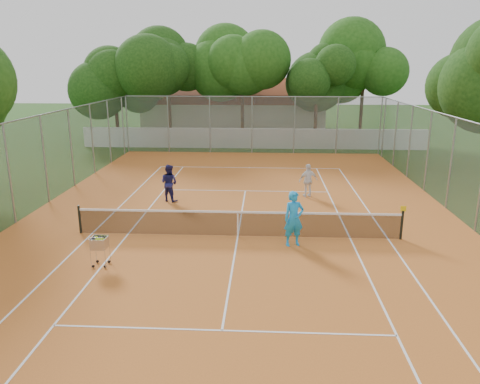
# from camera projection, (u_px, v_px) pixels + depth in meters

# --- Properties ---
(ground) EXTENTS (120.00, 120.00, 0.00)m
(ground) POSITION_uv_depth(u_px,v_px,m) (238.00, 236.00, 17.32)
(ground) COLOR #1B3C10
(ground) RESTS_ON ground
(court_pad) EXTENTS (18.00, 34.00, 0.02)m
(court_pad) POSITION_uv_depth(u_px,v_px,m) (238.00, 236.00, 17.32)
(court_pad) COLOR #C26825
(court_pad) RESTS_ON ground
(court_lines) EXTENTS (10.98, 23.78, 0.01)m
(court_lines) POSITION_uv_depth(u_px,v_px,m) (238.00, 236.00, 17.32)
(court_lines) COLOR white
(court_lines) RESTS_ON court_pad
(tennis_net) EXTENTS (11.88, 0.10, 0.98)m
(tennis_net) POSITION_uv_depth(u_px,v_px,m) (238.00, 223.00, 17.19)
(tennis_net) COLOR black
(tennis_net) RESTS_ON court_pad
(perimeter_fence) EXTENTS (18.00, 34.00, 4.00)m
(perimeter_fence) POSITION_uv_depth(u_px,v_px,m) (238.00, 184.00, 16.80)
(perimeter_fence) COLOR slate
(perimeter_fence) RESTS_ON ground
(boundary_wall) EXTENTS (26.00, 0.30, 1.50)m
(boundary_wall) POSITION_uv_depth(u_px,v_px,m) (253.00, 138.00, 35.43)
(boundary_wall) COLOR white
(boundary_wall) RESTS_ON ground
(clubhouse) EXTENTS (16.40, 9.00, 4.40)m
(clubhouse) POSITION_uv_depth(u_px,v_px,m) (235.00, 107.00, 44.78)
(clubhouse) COLOR beige
(clubhouse) RESTS_ON ground
(tropical_trees) EXTENTS (29.00, 19.00, 10.00)m
(tropical_trees) POSITION_uv_depth(u_px,v_px,m) (254.00, 80.00, 37.20)
(tropical_trees) COLOR #14370D
(tropical_trees) RESTS_ON ground
(player_near) EXTENTS (0.82, 0.65, 1.95)m
(player_near) POSITION_uv_depth(u_px,v_px,m) (294.00, 219.00, 16.19)
(player_near) COLOR #1A93DF
(player_near) RESTS_ON court_pad
(player_far_left) EXTENTS (1.04, 0.95, 1.72)m
(player_far_left) POSITION_uv_depth(u_px,v_px,m) (169.00, 183.00, 21.56)
(player_far_left) COLOR navy
(player_far_left) RESTS_ON court_pad
(player_far_right) EXTENTS (1.01, 0.64, 1.59)m
(player_far_right) POSITION_uv_depth(u_px,v_px,m) (308.00, 180.00, 22.29)
(player_far_right) COLOR white
(player_far_right) RESTS_ON court_pad
(ball_hopper) EXTENTS (0.56, 0.56, 1.04)m
(ball_hopper) POSITION_uv_depth(u_px,v_px,m) (100.00, 250.00, 14.63)
(ball_hopper) COLOR silver
(ball_hopper) RESTS_ON court_pad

